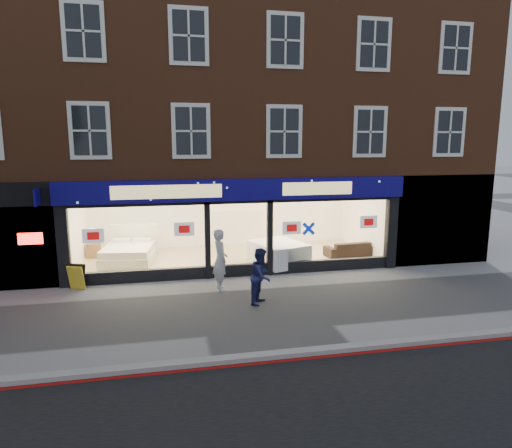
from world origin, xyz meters
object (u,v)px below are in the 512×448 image
object	(u,v)px
display_bed	(129,253)
mattress_stack	(278,253)
a_board	(77,277)
pedestrian_blue	(261,276)
sofa	(350,249)
pedestrian_grey	(220,260)

from	to	relation	value
display_bed	mattress_stack	size ratio (longest dim) A/B	1.02
display_bed	a_board	size ratio (longest dim) A/B	3.10
pedestrian_blue	mattress_stack	bearing A→B (deg)	10.90
sofa	a_board	world-z (taller)	a_board
display_bed	pedestrian_blue	distance (m)	6.34
display_bed	pedestrian_grey	size ratio (longest dim) A/B	1.27
pedestrian_grey	pedestrian_blue	size ratio (longest dim) A/B	1.20
sofa	a_board	distance (m)	9.89
a_board	pedestrian_blue	xyz separation A→B (m)	(5.28, -2.34, 0.40)
display_bed	a_board	world-z (taller)	display_bed
pedestrian_grey	display_bed	bearing A→B (deg)	30.46
sofa	pedestrian_grey	xyz separation A→B (m)	(-5.40, -2.79, 0.57)
a_board	pedestrian_grey	bearing A→B (deg)	8.95
sofa	mattress_stack	bearing A→B (deg)	5.52
mattress_stack	sofa	world-z (taller)	mattress_stack
display_bed	pedestrian_blue	world-z (taller)	pedestrian_blue
mattress_stack	a_board	xyz separation A→B (m)	(-6.72, -1.30, -0.10)
mattress_stack	pedestrian_blue	xyz separation A→B (m)	(-1.44, -3.64, 0.30)
a_board	pedestrian_grey	xyz separation A→B (m)	(4.31, -0.95, 0.56)
mattress_stack	a_board	distance (m)	6.84
display_bed	pedestrian_grey	xyz separation A→B (m)	(2.92, -3.61, 0.50)
display_bed	sofa	distance (m)	8.37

